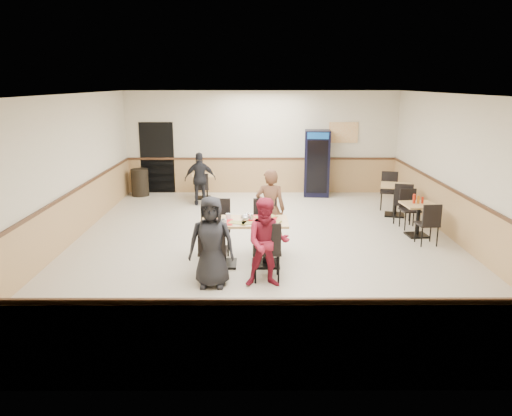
{
  "coord_description": "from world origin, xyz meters",
  "views": [
    {
      "loc": [
        -0.19,
        -9.73,
        3.23
      ],
      "look_at": [
        -0.18,
        -0.5,
        0.9
      ],
      "focal_mm": 35.0,
      "sensor_mm": 36.0,
      "label": 1
    }
  ],
  "objects_px": {
    "diner_woman_right": "(267,243)",
    "side_table_far": "(396,195)",
    "main_table": "(244,236)",
    "back_table": "(203,183)",
    "lone_diner": "(200,179)",
    "diner_man_opposite": "(270,209)",
    "diner_woman_left": "(211,242)",
    "side_table_near": "(418,215)",
    "trash_bin": "(140,182)",
    "pepsi_cooler": "(317,163)"
  },
  "relations": [
    {
      "from": "diner_woman_right",
      "to": "side_table_far",
      "type": "relative_size",
      "value": 1.63
    },
    {
      "from": "main_table",
      "to": "side_table_far",
      "type": "bearing_deg",
      "value": 43.06
    },
    {
      "from": "back_table",
      "to": "lone_diner",
      "type": "bearing_deg",
      "value": -90.0
    },
    {
      "from": "diner_man_opposite",
      "to": "diner_woman_left",
      "type": "bearing_deg",
      "value": 71.24
    },
    {
      "from": "side_table_near",
      "to": "back_table",
      "type": "distance_m",
      "value": 6.15
    },
    {
      "from": "diner_woman_right",
      "to": "trash_bin",
      "type": "bearing_deg",
      "value": 116.57
    },
    {
      "from": "diner_woman_right",
      "to": "side_table_near",
      "type": "bearing_deg",
      "value": 37.88
    },
    {
      "from": "main_table",
      "to": "diner_woman_left",
      "type": "relative_size",
      "value": 1.05
    },
    {
      "from": "side_table_near",
      "to": "diner_woman_left",
      "type": "bearing_deg",
      "value": -147.16
    },
    {
      "from": "diner_woman_right",
      "to": "diner_man_opposite",
      "type": "bearing_deg",
      "value": 85.41
    },
    {
      "from": "side_table_far",
      "to": "diner_man_opposite",
      "type": "bearing_deg",
      "value": -141.7
    },
    {
      "from": "main_table",
      "to": "lone_diner",
      "type": "xyz_separation_m",
      "value": [
        -1.27,
        4.61,
        0.15
      ]
    },
    {
      "from": "main_table",
      "to": "diner_woman_right",
      "type": "distance_m",
      "value": 1.04
    },
    {
      "from": "trash_bin",
      "to": "diner_man_opposite",
      "type": "bearing_deg",
      "value": -52.55
    },
    {
      "from": "pepsi_cooler",
      "to": "lone_diner",
      "type": "bearing_deg",
      "value": -155.14
    },
    {
      "from": "main_table",
      "to": "diner_woman_left",
      "type": "height_order",
      "value": "diner_woman_left"
    },
    {
      "from": "diner_woman_left",
      "to": "diner_man_opposite",
      "type": "xyz_separation_m",
      "value": [
        1.0,
        1.91,
        0.06
      ]
    },
    {
      "from": "diner_woman_left",
      "to": "trash_bin",
      "type": "bearing_deg",
      "value": 113.0
    },
    {
      "from": "lone_diner",
      "to": "pepsi_cooler",
      "type": "distance_m",
      "value": 3.48
    },
    {
      "from": "side_table_near",
      "to": "back_table",
      "type": "relative_size",
      "value": 0.99
    },
    {
      "from": "diner_woman_right",
      "to": "diner_man_opposite",
      "type": "xyz_separation_m",
      "value": [
        0.1,
        1.9,
        0.07
      ]
    },
    {
      "from": "lone_diner",
      "to": "pepsi_cooler",
      "type": "relative_size",
      "value": 0.75
    },
    {
      "from": "main_table",
      "to": "pepsi_cooler",
      "type": "bearing_deg",
      "value": 70.73
    },
    {
      "from": "lone_diner",
      "to": "pepsi_cooler",
      "type": "height_order",
      "value": "pepsi_cooler"
    },
    {
      "from": "diner_woman_right",
      "to": "pepsi_cooler",
      "type": "relative_size",
      "value": 0.77
    },
    {
      "from": "diner_man_opposite",
      "to": "lone_diner",
      "type": "relative_size",
      "value": 1.13
    },
    {
      "from": "side_table_far",
      "to": "back_table",
      "type": "height_order",
      "value": "side_table_far"
    },
    {
      "from": "lone_diner",
      "to": "back_table",
      "type": "height_order",
      "value": "lone_diner"
    },
    {
      "from": "lone_diner",
      "to": "diner_man_opposite",
      "type": "bearing_deg",
      "value": 108.79
    },
    {
      "from": "pepsi_cooler",
      "to": "trash_bin",
      "type": "bearing_deg",
      "value": -174.35
    },
    {
      "from": "main_table",
      "to": "diner_man_opposite",
      "type": "distance_m",
      "value": 1.1
    },
    {
      "from": "diner_woman_right",
      "to": "diner_man_opposite",
      "type": "height_order",
      "value": "diner_man_opposite"
    },
    {
      "from": "diner_woman_left",
      "to": "diner_man_opposite",
      "type": "height_order",
      "value": "diner_man_opposite"
    },
    {
      "from": "diner_woman_right",
      "to": "trash_bin",
      "type": "height_order",
      "value": "diner_woman_right"
    },
    {
      "from": "diner_woman_left",
      "to": "side_table_near",
      "type": "height_order",
      "value": "diner_woman_left"
    },
    {
      "from": "diner_woman_right",
      "to": "trash_bin",
      "type": "xyz_separation_m",
      "value": [
        -3.56,
        6.68,
        -0.34
      ]
    },
    {
      "from": "main_table",
      "to": "lone_diner",
      "type": "distance_m",
      "value": 4.78
    },
    {
      "from": "diner_woman_left",
      "to": "trash_bin",
      "type": "height_order",
      "value": "diner_woman_left"
    },
    {
      "from": "main_table",
      "to": "diner_man_opposite",
      "type": "height_order",
      "value": "diner_man_opposite"
    },
    {
      "from": "main_table",
      "to": "side_table_far",
      "type": "xyz_separation_m",
      "value": [
        3.67,
        3.46,
        -0.04
      ]
    },
    {
      "from": "pepsi_cooler",
      "to": "side_table_near",
      "type": "bearing_deg",
      "value": -61.83
    },
    {
      "from": "diner_woman_right",
      "to": "lone_diner",
      "type": "distance_m",
      "value": 5.8
    },
    {
      "from": "diner_woman_right",
      "to": "side_table_far",
      "type": "height_order",
      "value": "diner_woman_right"
    },
    {
      "from": "diner_man_opposite",
      "to": "trash_bin",
      "type": "relative_size",
      "value": 2.04
    },
    {
      "from": "diner_woman_left",
      "to": "side_table_near",
      "type": "bearing_deg",
      "value": 34.14
    },
    {
      "from": "diner_man_opposite",
      "to": "pepsi_cooler",
      "type": "xyz_separation_m",
      "value": [
        1.49,
        4.82,
        0.15
      ]
    },
    {
      "from": "main_table",
      "to": "pepsi_cooler",
      "type": "xyz_separation_m",
      "value": [
        1.99,
        5.78,
        0.39
      ]
    },
    {
      "from": "side_table_far",
      "to": "pepsi_cooler",
      "type": "distance_m",
      "value": 2.89
    },
    {
      "from": "pepsi_cooler",
      "to": "trash_bin",
      "type": "height_order",
      "value": "pepsi_cooler"
    },
    {
      "from": "diner_woman_left",
      "to": "diner_man_opposite",
      "type": "distance_m",
      "value": 2.15
    }
  ]
}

